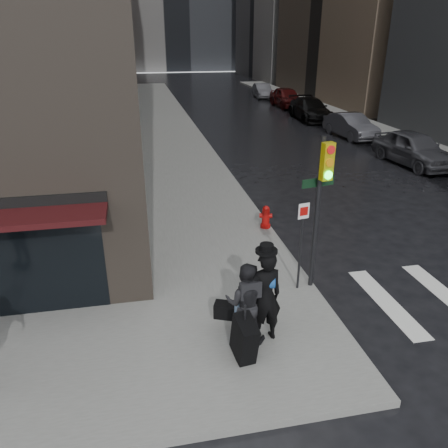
{
  "coord_description": "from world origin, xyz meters",
  "views": [
    {
      "loc": [
        -2.1,
        -6.93,
        5.93
      ],
      "look_at": [
        0.01,
        3.49,
        1.3
      ],
      "focal_mm": 35.0,
      "sensor_mm": 36.0,
      "label": 1
    }
  ],
  "objects_px": {
    "man_jeans": "(245,302)",
    "parked_car_5": "(262,91)",
    "parked_car_1": "(414,148)",
    "parked_car_3": "(310,109)",
    "parked_car_4": "(286,97)",
    "man_overcoat": "(260,304)",
    "fire_hydrant": "(266,218)",
    "traffic_light": "(319,195)",
    "parked_car_2": "(351,126)"
  },
  "relations": [
    {
      "from": "parked_car_2",
      "to": "parked_car_4",
      "type": "height_order",
      "value": "parked_car_4"
    },
    {
      "from": "parked_car_2",
      "to": "parked_car_3",
      "type": "xyz_separation_m",
      "value": [
        -0.14,
        6.33,
        0.05
      ]
    },
    {
      "from": "man_overcoat",
      "to": "traffic_light",
      "type": "xyz_separation_m",
      "value": [
        1.85,
        1.8,
        1.49
      ]
    },
    {
      "from": "man_jeans",
      "to": "parked_car_2",
      "type": "bearing_deg",
      "value": -99.69
    },
    {
      "from": "fire_hydrant",
      "to": "parked_car_5",
      "type": "bearing_deg",
      "value": 74.12
    },
    {
      "from": "fire_hydrant",
      "to": "parked_car_1",
      "type": "relative_size",
      "value": 0.16
    },
    {
      "from": "man_jeans",
      "to": "parked_car_4",
      "type": "height_order",
      "value": "man_jeans"
    },
    {
      "from": "parked_car_2",
      "to": "parked_car_4",
      "type": "bearing_deg",
      "value": 84.36
    },
    {
      "from": "man_jeans",
      "to": "parked_car_5",
      "type": "relative_size",
      "value": 0.42
    },
    {
      "from": "man_jeans",
      "to": "parked_car_2",
      "type": "distance_m",
      "value": 21.18
    },
    {
      "from": "man_overcoat",
      "to": "parked_car_3",
      "type": "distance_m",
      "value": 26.76
    },
    {
      "from": "fire_hydrant",
      "to": "parked_car_2",
      "type": "xyz_separation_m",
      "value": [
        9.19,
        12.6,
        0.24
      ]
    },
    {
      "from": "traffic_light",
      "to": "fire_hydrant",
      "type": "xyz_separation_m",
      "value": [
        -0.08,
        3.74,
        -2.09
      ]
    },
    {
      "from": "man_overcoat",
      "to": "parked_car_5",
      "type": "distance_m",
      "value": 38.66
    },
    {
      "from": "man_jeans",
      "to": "traffic_light",
      "type": "height_order",
      "value": "traffic_light"
    },
    {
      "from": "fire_hydrant",
      "to": "parked_car_2",
      "type": "relative_size",
      "value": 0.17
    },
    {
      "from": "parked_car_3",
      "to": "parked_car_5",
      "type": "relative_size",
      "value": 1.29
    },
    {
      "from": "man_overcoat",
      "to": "man_jeans",
      "type": "xyz_separation_m",
      "value": [
        -0.26,
        0.18,
        -0.05
      ]
    },
    {
      "from": "parked_car_3",
      "to": "fire_hydrant",
      "type": "bearing_deg",
      "value": -112.78
    },
    {
      "from": "man_overcoat",
      "to": "parked_car_5",
      "type": "xyz_separation_m",
      "value": [
        10.76,
        37.13,
        -0.39
      ]
    },
    {
      "from": "man_overcoat",
      "to": "parked_car_2",
      "type": "distance_m",
      "value": 21.2
    },
    {
      "from": "man_overcoat",
      "to": "parked_car_4",
      "type": "distance_m",
      "value": 32.75
    },
    {
      "from": "man_jeans",
      "to": "parked_car_4",
      "type": "relative_size",
      "value": 0.35
    },
    {
      "from": "parked_car_3",
      "to": "parked_car_5",
      "type": "bearing_deg",
      "value": 93.05
    },
    {
      "from": "parked_car_5",
      "to": "parked_car_2",
      "type": "bearing_deg",
      "value": -83.84
    },
    {
      "from": "parked_car_1",
      "to": "man_jeans",
      "type": "bearing_deg",
      "value": -139.64
    },
    {
      "from": "parked_car_3",
      "to": "parked_car_5",
      "type": "xyz_separation_m",
      "value": [
        -0.06,
        12.66,
        -0.09
      ]
    },
    {
      "from": "parked_car_4",
      "to": "man_jeans",
      "type": "bearing_deg",
      "value": -110.46
    },
    {
      "from": "traffic_light",
      "to": "parked_car_2",
      "type": "relative_size",
      "value": 0.85
    },
    {
      "from": "parked_car_1",
      "to": "parked_car_3",
      "type": "relative_size",
      "value": 0.89
    },
    {
      "from": "parked_car_5",
      "to": "fire_hydrant",
      "type": "bearing_deg",
      "value": -100.33
    },
    {
      "from": "fire_hydrant",
      "to": "parked_car_3",
      "type": "xyz_separation_m",
      "value": [
        9.05,
        18.93,
        0.3
      ]
    },
    {
      "from": "man_jeans",
      "to": "parked_car_3",
      "type": "height_order",
      "value": "man_jeans"
    },
    {
      "from": "parked_car_1",
      "to": "traffic_light",
      "type": "bearing_deg",
      "value": -138.07
    },
    {
      "from": "parked_car_1",
      "to": "parked_car_5",
      "type": "xyz_separation_m",
      "value": [
        -0.37,
        25.32,
        -0.13
      ]
    },
    {
      "from": "fire_hydrant",
      "to": "parked_car_1",
      "type": "xyz_separation_m",
      "value": [
        9.36,
        6.27,
        0.33
      ]
    },
    {
      "from": "man_overcoat",
      "to": "traffic_light",
      "type": "height_order",
      "value": "traffic_light"
    },
    {
      "from": "man_overcoat",
      "to": "parked_car_5",
      "type": "bearing_deg",
      "value": -113.66
    },
    {
      "from": "traffic_light",
      "to": "parked_car_3",
      "type": "relative_size",
      "value": 0.7
    },
    {
      "from": "man_jeans",
      "to": "fire_hydrant",
      "type": "height_order",
      "value": "man_jeans"
    },
    {
      "from": "parked_car_3",
      "to": "parked_car_2",
      "type": "bearing_deg",
      "value": -85.94
    },
    {
      "from": "parked_car_4",
      "to": "parked_car_3",
      "type": "bearing_deg",
      "value": -92.82
    },
    {
      "from": "parked_car_5",
      "to": "man_jeans",
      "type": "bearing_deg",
      "value": -101.05
    },
    {
      "from": "parked_car_5",
      "to": "parked_car_4",
      "type": "bearing_deg",
      "value": -81.15
    },
    {
      "from": "parked_car_1",
      "to": "parked_car_3",
      "type": "xyz_separation_m",
      "value": [
        -0.31,
        12.66,
        -0.03
      ]
    },
    {
      "from": "man_jeans",
      "to": "fire_hydrant",
      "type": "distance_m",
      "value": 5.76
    },
    {
      "from": "parked_car_3",
      "to": "man_jeans",
      "type": "bearing_deg",
      "value": -111.74
    },
    {
      "from": "traffic_light",
      "to": "man_overcoat",
      "type": "bearing_deg",
      "value": -146.67
    },
    {
      "from": "parked_car_1",
      "to": "parked_car_5",
      "type": "height_order",
      "value": "parked_car_1"
    },
    {
      "from": "man_overcoat",
      "to": "parked_car_3",
      "type": "bearing_deg",
      "value": -121.35
    }
  ]
}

